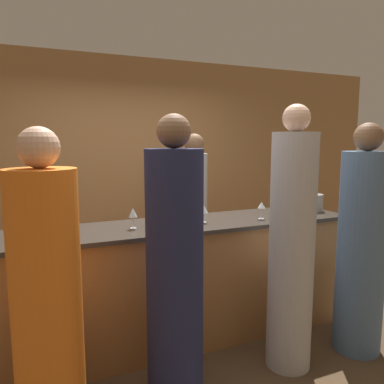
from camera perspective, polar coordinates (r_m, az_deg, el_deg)
ground_plane at (r=3.57m, az=-2.86°, el=-21.63°), size 14.00×14.00×0.00m
back_wall at (r=4.90m, az=-10.64°, el=3.55°), size 8.00×0.06×2.80m
bar_counter at (r=3.34m, az=-2.92°, el=-13.71°), size 3.32×0.67×1.05m
bartender at (r=4.16m, az=0.34°, el=-4.42°), size 0.29×0.29×1.83m
guest_0 at (r=3.40m, az=24.41°, el=-7.81°), size 0.38×0.38×1.90m
guest_1 at (r=2.96m, az=14.93°, el=-8.27°), size 0.34×0.34×2.02m
guest_2 at (r=2.37m, az=-21.23°, el=-15.28°), size 0.39×0.39×1.83m
guest_3 at (r=2.50m, az=-2.65°, el=-12.33°), size 0.38×0.38×1.92m
wine_bottle_0 at (r=3.90m, az=14.24°, el=-0.96°), size 0.08×0.08×0.32m
wine_bottle_1 at (r=3.09m, az=-5.79°, el=-3.29°), size 0.07×0.07×0.28m
wine_bottle_2 at (r=2.93m, az=-2.17°, el=-3.78°), size 0.07×0.07×0.28m
ice_bucket at (r=3.97m, az=17.91°, el=-1.51°), size 0.20×0.20×0.17m
wine_glass_0 at (r=3.42m, az=10.55°, el=-2.08°), size 0.07×0.07×0.16m
wine_glass_1 at (r=3.67m, az=13.50°, el=-1.27°), size 0.07×0.07×0.17m
wine_glass_2 at (r=3.03m, az=-8.99°, el=-3.21°), size 0.07×0.07×0.17m
wine_glass_3 at (r=3.58m, az=16.11°, el=-1.82°), size 0.07×0.07×0.16m
wine_glass_4 at (r=3.22m, az=1.76°, el=-2.63°), size 0.08×0.08×0.16m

